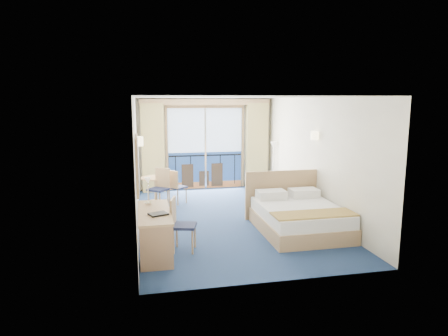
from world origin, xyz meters
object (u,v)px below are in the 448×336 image
at_px(armchair, 276,188).
at_px(floor_lamp, 273,154).
at_px(bed, 298,216).
at_px(table_chair_b, 160,186).
at_px(desk, 156,238).
at_px(nightstand, 297,199).
at_px(desk_chair, 179,221).
at_px(table_chair_a, 175,185).
at_px(round_table, 156,183).

bearing_deg(armchair, floor_lamp, -147.93).
distance_m(bed, armchair, 2.56).
distance_m(floor_lamp, table_chair_b, 3.58).
distance_m(floor_lamp, desk, 5.90).
height_order(nightstand, desk_chair, desk_chair).
distance_m(desk, table_chair_a, 3.75).
xyz_separation_m(round_table, table_chair_b, (0.09, -0.51, 0.04)).
height_order(bed, armchair, bed).
bearing_deg(floor_lamp, round_table, -169.20).
xyz_separation_m(armchair, desk, (-3.32, -3.55, 0.09)).
relative_size(table_chair_a, table_chair_b, 0.91).
relative_size(nightstand, round_table, 0.78).
bearing_deg(desk_chair, armchair, -27.40).
distance_m(desk, round_table, 3.98).
distance_m(bed, nightstand, 1.54).
distance_m(floor_lamp, desk_chair, 5.28).
xyz_separation_m(desk, table_chair_b, (0.25, 3.46, 0.13)).
height_order(armchair, desk_chair, desk_chair).
relative_size(nightstand, desk_chair, 0.61).
distance_m(nightstand, armchair, 1.10).
xyz_separation_m(floor_lamp, round_table, (-3.43, -0.65, -0.59)).
bearing_deg(armchair, table_chair_b, -41.93).
distance_m(armchair, desk, 4.86).
relative_size(desk, table_chair_b, 1.65).
bearing_deg(table_chair_a, desk_chair, 136.36).
relative_size(nightstand, floor_lamp, 0.40).
relative_size(bed, table_chair_b, 2.11).
distance_m(bed, desk, 3.08).
bearing_deg(floor_lamp, desk_chair, -127.03).
distance_m(desk_chair, round_table, 3.55).
distance_m(round_table, table_chair_b, 0.52).
height_order(floor_lamp, desk_chair, floor_lamp).
height_order(nightstand, armchair, armchair).
distance_m(nightstand, floor_lamp, 2.32).
relative_size(nightstand, desk, 0.36).
distance_m(bed, round_table, 4.03).
bearing_deg(desk, armchair, 46.93).
bearing_deg(nightstand, bed, -111.59).
bearing_deg(desk, nightstand, 35.28).
xyz_separation_m(nightstand, table_chair_a, (-2.82, 1.23, 0.21)).
bearing_deg(nightstand, table_chair_a, 156.45).
bearing_deg(bed, floor_lamp, 79.19).
xyz_separation_m(bed, desk, (-2.91, -1.02, 0.11)).
xyz_separation_m(floor_lamp, table_chair_a, (-2.94, -0.94, -0.60)).
bearing_deg(floor_lamp, nightstand, -93.18).
xyz_separation_m(floor_lamp, desk, (-3.60, -4.63, -0.68)).
distance_m(bed, table_chair_a, 3.49).
xyz_separation_m(nightstand, armchair, (-0.16, 1.09, 0.04)).
bearing_deg(table_chair_b, nightstand, 21.39).
xyz_separation_m(nightstand, desk, (-3.47, -2.46, 0.13)).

